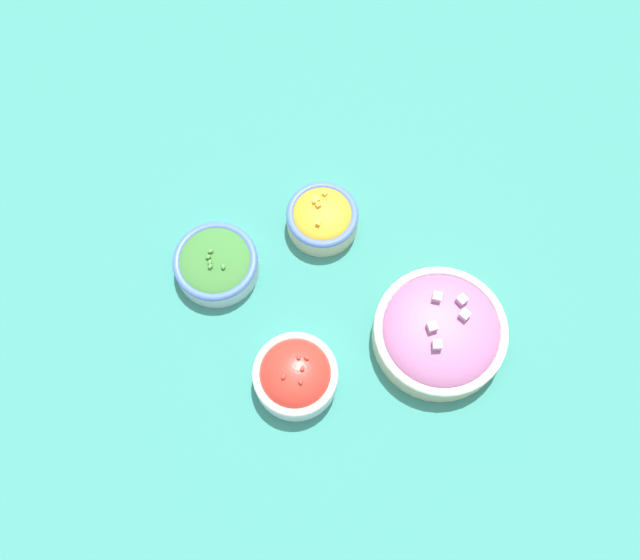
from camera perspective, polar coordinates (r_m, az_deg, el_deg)
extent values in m
plane|color=#337F75|center=(1.10, 0.00, -0.54)|extent=(3.00, 3.00, 0.00)
cylinder|color=#B2C1CC|center=(1.10, -8.27, 1.18)|extent=(0.13, 0.13, 0.03)
torus|color=#4766B7|center=(1.09, -8.39, 1.51)|extent=(0.13, 0.13, 0.01)
ellipsoid|color=#387533|center=(1.09, -8.39, 1.51)|extent=(0.11, 0.11, 0.02)
ellipsoid|color=#47893D|center=(1.06, -7.75, 1.07)|extent=(0.01, 0.01, 0.01)
ellipsoid|color=#47893D|center=(1.07, -8.81, 1.42)|extent=(0.01, 0.01, 0.01)
ellipsoid|color=#47893D|center=(1.07, -8.93, 1.84)|extent=(0.01, 0.01, 0.01)
ellipsoid|color=#47893D|center=(1.07, -8.78, 1.09)|extent=(0.01, 0.01, 0.01)
ellipsoid|color=#47893D|center=(1.08, -8.76, 2.30)|extent=(0.01, 0.01, 0.01)
cylinder|color=beige|center=(1.12, 0.19, 4.84)|extent=(0.11, 0.11, 0.04)
torus|color=#4766B7|center=(1.10, 0.19, 5.26)|extent=(0.11, 0.11, 0.01)
ellipsoid|color=orange|center=(1.10, 0.19, 5.26)|extent=(0.09, 0.09, 0.03)
cube|color=#F4A828|center=(1.09, -0.14, 6.03)|extent=(0.01, 0.01, 0.01)
cube|color=#F4A828|center=(1.08, -0.16, 4.57)|extent=(0.01, 0.01, 0.01)
cube|color=#F4A828|center=(1.09, -0.44, 6.33)|extent=(0.01, 0.01, 0.01)
cube|color=#F4A828|center=(1.10, 0.39, 6.94)|extent=(0.01, 0.01, 0.01)
cube|color=#F4A828|center=(1.09, -0.38, 6.60)|extent=(0.01, 0.01, 0.01)
cube|color=#F4A828|center=(1.09, -0.22, 6.47)|extent=(0.01, 0.01, 0.01)
cylinder|color=beige|center=(1.06, 9.49, -4.27)|extent=(0.20, 0.20, 0.04)
torus|color=silver|center=(1.05, 9.67, -3.95)|extent=(0.20, 0.20, 0.01)
ellipsoid|color=#9E5B8E|center=(1.05, 9.67, -3.95)|extent=(0.17, 0.17, 0.04)
cube|color=#C699C1|center=(1.04, 11.28, -1.57)|extent=(0.01, 0.01, 0.01)
cube|color=#C699C1|center=(1.01, 8.96, -3.73)|extent=(0.02, 0.02, 0.01)
cube|color=#C699C1|center=(1.03, 9.34, -1.35)|extent=(0.02, 0.02, 0.01)
cube|color=#C699C1|center=(1.03, 11.49, -2.76)|extent=(0.01, 0.01, 0.01)
cube|color=#C699C1|center=(1.01, 9.34, -5.16)|extent=(0.02, 0.02, 0.01)
cylinder|color=silver|center=(1.04, -1.96, -7.75)|extent=(0.12, 0.12, 0.04)
torus|color=silver|center=(1.02, -2.00, -7.50)|extent=(0.12, 0.12, 0.01)
ellipsoid|color=red|center=(1.02, -2.00, -7.50)|extent=(0.10, 0.10, 0.05)
ellipsoid|color=red|center=(0.98, -1.57, -8.13)|extent=(0.01, 0.01, 0.01)
ellipsoid|color=red|center=(0.99, -1.72, -6.18)|extent=(0.01, 0.01, 0.01)
ellipsoid|color=red|center=(0.99, -2.95, -7.73)|extent=(0.01, 0.01, 0.01)
ellipsoid|color=red|center=(0.99, -1.42, -7.10)|extent=(0.01, 0.01, 0.01)
ellipsoid|color=red|center=(0.99, -1.08, -6.23)|extent=(0.01, 0.01, 0.01)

